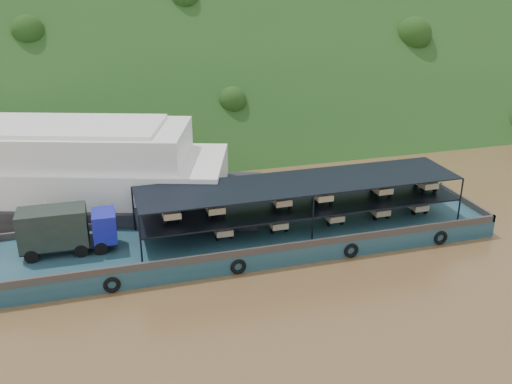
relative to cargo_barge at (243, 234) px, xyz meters
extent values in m
plane|color=brown|center=(3.60, -0.73, -1.08)|extent=(160.00, 160.00, 0.00)
cube|color=#183915|center=(3.60, 35.27, -1.08)|extent=(140.00, 39.60, 39.60)
cube|color=#153D4A|center=(0.70, -0.02, -0.48)|extent=(35.00, 7.00, 1.20)
cube|color=#592D19|center=(0.70, 3.38, 0.37)|extent=(35.00, 0.20, 0.50)
cube|color=#592D19|center=(0.70, -3.42, 0.37)|extent=(35.00, 0.20, 0.50)
cube|color=#592D19|center=(18.10, -0.02, 0.37)|extent=(0.20, 7.00, 0.50)
torus|color=black|center=(-9.30, -3.57, -0.53)|extent=(1.06, 0.26, 1.06)
torus|color=black|center=(-1.30, -3.57, -0.53)|extent=(1.06, 0.26, 1.06)
torus|color=black|center=(6.70, -3.57, -0.53)|extent=(1.06, 0.26, 1.06)
torus|color=black|center=(13.70, -3.57, -0.53)|extent=(1.06, 0.26, 1.06)
cylinder|color=black|center=(-13.99, -0.48, 0.57)|extent=(0.89, 0.33, 0.89)
cylinder|color=black|center=(-13.94, 1.38, 0.57)|extent=(0.89, 0.33, 0.89)
cylinder|color=black|center=(-10.97, -0.55, 0.57)|extent=(0.89, 0.33, 0.89)
cylinder|color=black|center=(-10.93, 1.31, 0.57)|extent=(0.89, 0.33, 0.89)
cylinder|color=black|center=(-9.73, -0.58, 0.57)|extent=(0.89, 0.33, 0.89)
cylinder|color=black|center=(-9.69, 1.28, 0.57)|extent=(0.89, 0.33, 0.89)
cube|color=black|center=(-11.66, 0.39, 0.70)|extent=(6.07, 2.09, 0.18)
cube|color=#161B9A|center=(-9.35, 0.34, 1.72)|extent=(1.56, 2.16, 1.95)
cube|color=black|center=(-8.60, 0.32, 2.08)|extent=(0.10, 1.77, 0.80)
cube|color=black|center=(-12.55, 0.42, 1.99)|extent=(4.31, 2.23, 2.48)
cube|color=black|center=(4.20, -0.02, 1.78)|extent=(23.00, 5.00, 0.12)
cube|color=black|center=(4.20, -0.02, 3.42)|extent=(23.00, 5.00, 0.08)
cylinder|color=black|center=(-7.30, -2.52, 1.77)|extent=(0.12, 0.12, 3.30)
cylinder|color=black|center=(-7.30, 2.48, 1.77)|extent=(0.12, 0.12, 3.30)
cylinder|color=black|center=(4.20, -2.52, 1.77)|extent=(0.12, 0.12, 3.30)
cylinder|color=black|center=(4.20, 2.48, 1.77)|extent=(0.12, 0.12, 3.30)
cylinder|color=black|center=(15.70, -2.52, 1.77)|extent=(0.12, 0.12, 3.30)
cylinder|color=black|center=(15.70, 2.48, 1.77)|extent=(0.12, 0.12, 3.30)
cylinder|color=black|center=(-1.57, 1.03, 0.38)|extent=(0.12, 0.52, 0.52)
cylinder|color=black|center=(-2.07, -0.77, 0.38)|extent=(0.14, 0.52, 0.52)
cylinder|color=black|center=(-1.07, -0.77, 0.38)|extent=(0.14, 0.52, 0.52)
cube|color=beige|center=(-1.57, -0.42, 0.72)|extent=(1.15, 1.50, 0.44)
cube|color=#AF0B15|center=(-1.57, 0.73, 0.90)|extent=(0.55, 0.80, 0.80)
cube|color=#AF0B15|center=(-1.57, 0.53, 1.40)|extent=(0.50, 0.10, 0.10)
cylinder|color=black|center=(2.40, 1.03, 0.38)|extent=(0.12, 0.52, 0.52)
cylinder|color=black|center=(1.90, -0.77, 0.38)|extent=(0.14, 0.52, 0.52)
cylinder|color=black|center=(2.90, -0.77, 0.38)|extent=(0.14, 0.52, 0.52)
cube|color=beige|center=(2.40, -0.42, 0.72)|extent=(1.15, 1.50, 0.44)
cube|color=red|center=(2.40, 0.73, 0.90)|extent=(0.55, 0.80, 0.80)
cube|color=red|center=(2.40, 0.53, 1.40)|extent=(0.50, 0.10, 0.10)
cylinder|color=black|center=(6.68, 1.03, 0.38)|extent=(0.12, 0.52, 0.52)
cylinder|color=black|center=(6.18, -0.77, 0.38)|extent=(0.14, 0.52, 0.52)
cylinder|color=black|center=(7.18, -0.77, 0.38)|extent=(0.14, 0.52, 0.52)
cube|color=beige|center=(6.68, -0.42, 0.72)|extent=(1.15, 1.50, 0.44)
cube|color=red|center=(6.68, 0.73, 0.90)|extent=(0.55, 0.80, 0.80)
cube|color=red|center=(6.68, 0.53, 1.40)|extent=(0.50, 0.10, 0.10)
cylinder|color=black|center=(10.35, 1.03, 0.38)|extent=(0.12, 0.52, 0.52)
cylinder|color=black|center=(9.85, -0.77, 0.38)|extent=(0.14, 0.52, 0.52)
cylinder|color=black|center=(10.85, -0.77, 0.38)|extent=(0.14, 0.52, 0.52)
cube|color=#C3B089|center=(10.35, -0.42, 0.72)|extent=(1.15, 1.50, 0.44)
cube|color=red|center=(10.35, 0.73, 0.90)|extent=(0.55, 0.80, 0.80)
cube|color=red|center=(10.35, 0.53, 1.40)|extent=(0.50, 0.10, 0.10)
cylinder|color=black|center=(13.56, 1.03, 0.38)|extent=(0.12, 0.52, 0.52)
cylinder|color=black|center=(13.06, -0.77, 0.38)|extent=(0.14, 0.52, 0.52)
cylinder|color=black|center=(14.06, -0.77, 0.38)|extent=(0.14, 0.52, 0.52)
cube|color=beige|center=(13.56, -0.42, 0.72)|extent=(1.15, 1.50, 0.44)
cube|color=#AF230B|center=(13.56, 0.73, 0.90)|extent=(0.55, 0.80, 0.80)
cube|color=#AF230B|center=(13.56, 0.53, 1.40)|extent=(0.50, 0.10, 0.10)
cylinder|color=black|center=(-5.04, 1.03, 2.10)|extent=(0.12, 0.52, 0.52)
cylinder|color=black|center=(-5.54, -0.77, 2.10)|extent=(0.14, 0.52, 0.52)
cylinder|color=black|center=(-4.54, -0.77, 2.10)|extent=(0.14, 0.52, 0.52)
cube|color=beige|center=(-5.04, -0.42, 2.44)|extent=(1.15, 1.50, 0.44)
cube|color=red|center=(-5.04, 0.73, 2.62)|extent=(0.55, 0.80, 0.80)
cube|color=red|center=(-5.04, 0.53, 3.12)|extent=(0.50, 0.10, 0.10)
cylinder|color=black|center=(-2.08, 1.03, 2.10)|extent=(0.12, 0.52, 0.52)
cylinder|color=black|center=(-2.58, -0.77, 2.10)|extent=(0.14, 0.52, 0.52)
cylinder|color=black|center=(-1.58, -0.77, 2.10)|extent=(0.14, 0.52, 0.52)
cube|color=#CAB88F|center=(-2.08, -0.42, 2.44)|extent=(1.15, 1.50, 0.44)
cube|color=#1B47A5|center=(-2.08, 0.73, 2.62)|extent=(0.55, 0.80, 0.80)
cube|color=#1B47A5|center=(-2.08, 0.53, 3.12)|extent=(0.50, 0.10, 0.10)
cylinder|color=black|center=(2.64, 1.03, 2.10)|extent=(0.12, 0.52, 0.52)
cylinder|color=black|center=(2.14, -0.77, 2.10)|extent=(0.14, 0.52, 0.52)
cylinder|color=black|center=(3.14, -0.77, 2.10)|extent=(0.14, 0.52, 0.52)
cube|color=#C3B58A|center=(2.64, -0.42, 2.44)|extent=(1.15, 1.50, 0.44)
cube|color=red|center=(2.64, 0.73, 2.62)|extent=(0.55, 0.80, 0.80)
cube|color=red|center=(2.64, 0.53, 3.12)|extent=(0.50, 0.10, 0.10)
cylinder|color=black|center=(5.72, 1.03, 2.10)|extent=(0.12, 0.52, 0.52)
cylinder|color=black|center=(5.22, -0.77, 2.10)|extent=(0.14, 0.52, 0.52)
cylinder|color=black|center=(6.22, -0.77, 2.10)|extent=(0.14, 0.52, 0.52)
cube|color=beige|center=(5.72, -0.42, 2.44)|extent=(1.15, 1.50, 0.44)
cube|color=#BCB885|center=(5.72, 0.73, 2.62)|extent=(0.55, 0.80, 0.80)
cube|color=#BCB885|center=(5.72, 0.53, 3.12)|extent=(0.50, 0.10, 0.10)
cylinder|color=black|center=(10.39, 1.03, 2.10)|extent=(0.12, 0.52, 0.52)
cylinder|color=black|center=(9.89, -0.77, 2.10)|extent=(0.14, 0.52, 0.52)
cylinder|color=black|center=(10.89, -0.77, 2.10)|extent=(0.14, 0.52, 0.52)
cube|color=#CAB78E|center=(10.39, -0.42, 2.44)|extent=(1.15, 1.50, 0.44)
cube|color=red|center=(10.39, 0.73, 2.62)|extent=(0.55, 0.80, 0.80)
cube|color=red|center=(10.39, 0.53, 3.12)|extent=(0.50, 0.10, 0.10)
cylinder|color=black|center=(14.14, 1.03, 2.10)|extent=(0.12, 0.52, 0.52)
cylinder|color=black|center=(13.64, -0.77, 2.10)|extent=(0.14, 0.52, 0.52)
cylinder|color=black|center=(14.64, -0.77, 2.10)|extent=(0.14, 0.52, 0.52)
cube|color=#C8B88D|center=(14.14, -0.42, 2.44)|extent=(1.15, 1.50, 0.44)
cube|color=beige|center=(14.14, 0.73, 2.62)|extent=(0.55, 0.80, 0.80)
cube|color=beige|center=(14.14, 0.53, 3.12)|extent=(0.50, 0.10, 0.10)
cube|color=black|center=(-15.36, 10.23, 0.05)|extent=(38.70, 20.75, 2.26)
cube|color=white|center=(-15.36, 10.23, 2.50)|extent=(33.04, 18.08, 2.64)
cube|color=white|center=(-15.36, 10.23, 5.04)|extent=(27.38, 15.42, 2.45)
cube|color=white|center=(-15.36, 10.23, 6.41)|extent=(23.51, 13.34, 0.28)
camera|label=1|loc=(-9.30, -35.03, 17.77)|focal=40.00mm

